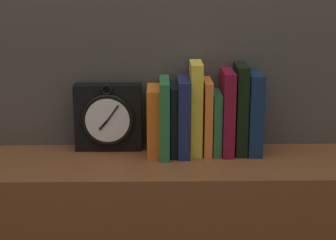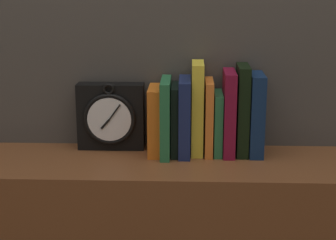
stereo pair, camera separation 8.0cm
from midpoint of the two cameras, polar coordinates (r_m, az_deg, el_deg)
The scene contains 11 objects.
clock at distance 1.61m, azimuth -7.50°, elevation 0.25°, with size 0.19×0.07×0.20m.
book_slot0_orange at distance 1.56m, azimuth -2.94°, elevation -0.07°, with size 0.03×0.13×0.19m.
book_slot1_green at distance 1.55m, azimuth -1.84°, elevation 0.26°, with size 0.03×0.15×0.21m.
book_slot2_black at distance 1.56m, azimuth -0.89°, elevation 0.06°, with size 0.02×0.13×0.19m.
book_slot3_navy at distance 1.56m, azimuth 0.10°, elevation 0.34°, with size 0.03×0.14×0.21m.
book_slot4_yellow at distance 1.56m, azimuth 1.37°, elevation 1.24°, with size 0.03×0.12×0.26m.
book_slot5_orange at distance 1.57m, azimuth 2.54°, elevation 0.34°, with size 0.02×0.12×0.21m.
book_slot6_green at distance 1.58m, azimuth 3.46°, elevation -0.26°, with size 0.02×0.12×0.17m.
book_slot7_maroon at distance 1.57m, azimuth 4.57°, elevation 0.79°, with size 0.03×0.13×0.23m.
book_slot8_black at distance 1.57m, azimuth 5.91°, elevation 1.10°, with size 0.03×0.12×0.25m.
book_slot9_navy at distance 1.58m, azimuth 7.27°, elevation 0.68°, with size 0.04×0.13×0.23m.
Camera 1 is at (-0.02, -1.44, 1.22)m, focal length 60.00 mm.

